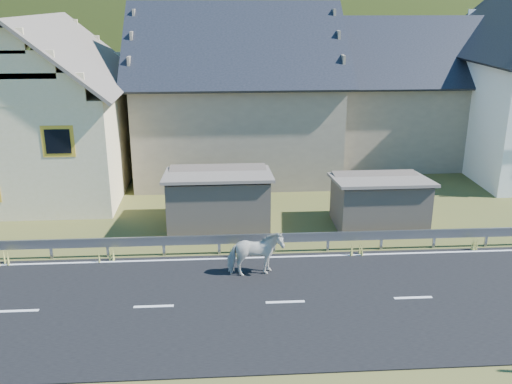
{
  "coord_description": "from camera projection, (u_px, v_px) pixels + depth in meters",
  "views": [
    {
      "loc": [
        -1.91,
        -15.33,
        8.87
      ],
      "look_at": [
        -0.62,
        4.2,
        2.19
      ],
      "focal_mm": 40.0,
      "sensor_mm": 36.0,
      "label": 1
    }
  ],
  "objects": [
    {
      "name": "shed_left",
      "position": [
        218.0,
        200.0,
        23.12
      ],
      "size": [
        4.3,
        3.3,
        2.4
      ],
      "primitive_type": "cube",
      "color": "brown",
      "rests_on": "ground"
    },
    {
      "name": "house_stone_b",
      "position": [
        408.0,
        83.0,
        32.71
      ],
      "size": [
        9.8,
        8.8,
        8.1
      ],
      "color": "gray",
      "rests_on": "ground"
    },
    {
      "name": "lane_markings",
      "position": [
        285.0,
        302.0,
        17.45
      ],
      "size": [
        60.0,
        6.6,
        0.01
      ],
      "primitive_type": "cube",
      "color": "silver",
      "rests_on": "road"
    },
    {
      "name": "horse",
      "position": [
        255.0,
        254.0,
        18.91
      ],
      "size": [
        1.08,
        1.92,
        1.54
      ],
      "primitive_type": "imported",
      "rotation": [
        0.0,
        0.0,
        1.71
      ],
      "color": "beige",
      "rests_on": "road"
    },
    {
      "name": "shed_right",
      "position": [
        379.0,
        203.0,
        23.09
      ],
      "size": [
        3.8,
        2.9,
        2.2
      ],
      "primitive_type": "cube",
      "color": "brown",
      "rests_on": "ground"
    },
    {
      "name": "guardrail",
      "position": [
        274.0,
        238.0,
        20.76
      ],
      "size": [
        28.1,
        0.09,
        0.75
      ],
      "color": "#93969B",
      "rests_on": "ground"
    },
    {
      "name": "mountain",
      "position": [
        238.0,
        87.0,
        194.22
      ],
      "size": [
        440.0,
        280.0,
        260.0
      ],
      "primitive_type": "ellipsoid",
      "color": "#2E3C17",
      "rests_on": "ground"
    },
    {
      "name": "house_cream",
      "position": [
        46.0,
        99.0,
        26.76
      ],
      "size": [
        7.8,
        9.8,
        8.3
      ],
      "color": "#F9E4B6",
      "rests_on": "ground"
    },
    {
      "name": "house_stone_a",
      "position": [
        235.0,
        83.0,
        30.07
      ],
      "size": [
        10.8,
        9.8,
        8.9
      ],
      "color": "gray",
      "rests_on": "ground"
    },
    {
      "name": "ground",
      "position": [
        285.0,
        303.0,
        17.46
      ],
      "size": [
        160.0,
        160.0,
        0.0
      ],
      "primitive_type": "plane",
      "color": "#333E1A",
      "rests_on": "ground"
    },
    {
      "name": "road",
      "position": [
        285.0,
        303.0,
        17.46
      ],
      "size": [
        60.0,
        7.0,
        0.04
      ],
      "primitive_type": "cube",
      "color": "black",
      "rests_on": "ground"
    }
  ]
}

